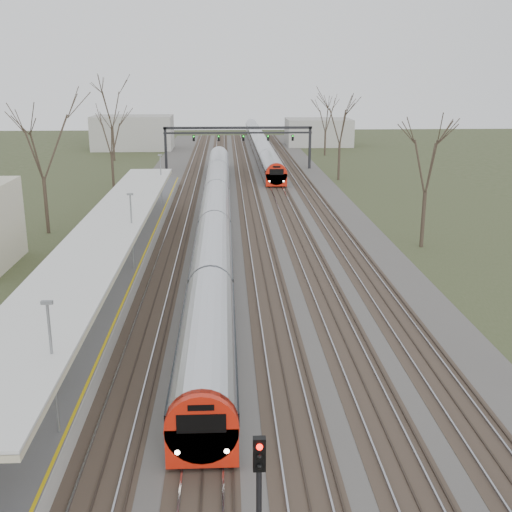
{
  "coord_description": "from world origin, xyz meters",
  "views": [
    {
      "loc": [
        -1.56,
        -6.81,
        13.56
      ],
      "look_at": [
        0.34,
        33.21,
        2.0
      ],
      "focal_mm": 45.0,
      "sensor_mm": 36.0,
      "label": 1
    }
  ],
  "objects_px": {
    "train_near": "(216,210)",
    "passenger": "(40,367)",
    "signal_post": "(259,480)",
    "train_far": "(260,143)"
  },
  "relations": [
    {
      "from": "train_near",
      "to": "passenger",
      "type": "xyz_separation_m",
      "value": [
        -6.78,
        -32.46,
        0.45
      ]
    },
    {
      "from": "passenger",
      "to": "signal_post",
      "type": "xyz_separation_m",
      "value": [
        8.53,
        -9.13,
        0.8
      ]
    },
    {
      "from": "signal_post",
      "to": "train_far",
      "type": "bearing_deg",
      "value": 86.93
    },
    {
      "from": "passenger",
      "to": "train_near",
      "type": "bearing_deg",
      "value": -30.47
    },
    {
      "from": "train_near",
      "to": "passenger",
      "type": "distance_m",
      "value": 33.16
    },
    {
      "from": "train_far",
      "to": "train_near",
      "type": "bearing_deg",
      "value": -97.07
    },
    {
      "from": "train_near",
      "to": "signal_post",
      "type": "distance_m",
      "value": 41.64
    },
    {
      "from": "signal_post",
      "to": "passenger",
      "type": "bearing_deg",
      "value": 133.05
    },
    {
      "from": "train_far",
      "to": "passenger",
      "type": "relative_size",
      "value": 40.59
    },
    {
      "from": "train_far",
      "to": "signal_post",
      "type": "height_order",
      "value": "signal_post"
    }
  ]
}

